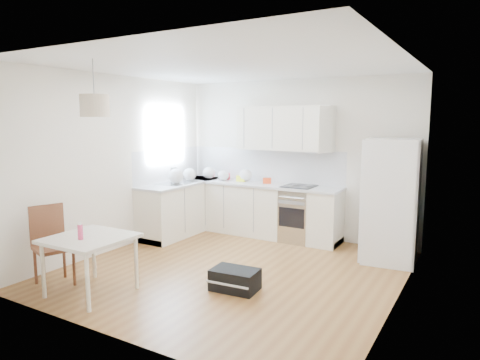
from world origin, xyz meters
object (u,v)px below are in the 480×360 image
Objects in this scene: dining_table at (90,243)px; dining_chair at (53,246)px; gym_bag at (235,280)px; refrigerator at (392,200)px.

dining_chair reaches higher than dining_table.
dining_table is at bearing -150.90° from gym_bag.
refrigerator is at bearing 61.62° from dining_chair.
refrigerator is 4.59m from dining_chair.
dining_table is 1.59× the size of gym_bag.
gym_bag is (1.40, 0.93, -0.48)m from dining_table.
dining_chair is at bearing -158.39° from gym_bag.
refrigerator is 3.20× the size of gym_bag.
refrigerator is 2.62m from gym_bag.
refrigerator is at bearing 52.37° from gym_bag.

